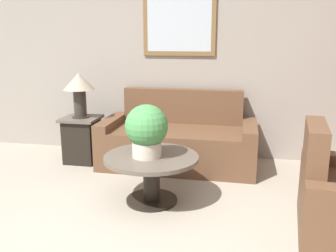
{
  "coord_description": "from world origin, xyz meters",
  "views": [
    {
      "loc": [
        1.02,
        -2.25,
        1.68
      ],
      "look_at": [
        0.19,
        1.91,
        0.65
      ],
      "focal_mm": 40.0,
      "sensor_mm": 36.0,
      "label": 1
    }
  ],
  "objects_px": {
    "side_table": "(82,139)",
    "table_lamp": "(79,87)",
    "coffee_table": "(151,169)",
    "potted_plant_on_table": "(147,129)",
    "couch_main": "(178,142)"
  },
  "relations": [
    {
      "from": "side_table",
      "to": "table_lamp",
      "type": "height_order",
      "value": "table_lamp"
    },
    {
      "from": "coffee_table",
      "to": "potted_plant_on_table",
      "type": "relative_size",
      "value": 1.81
    },
    {
      "from": "coffee_table",
      "to": "side_table",
      "type": "xyz_separation_m",
      "value": [
        -1.23,
        1.06,
        -0.04
      ]
    },
    {
      "from": "coffee_table",
      "to": "potted_plant_on_table",
      "type": "distance_m",
      "value": 0.42
    },
    {
      "from": "table_lamp",
      "to": "potted_plant_on_table",
      "type": "distance_m",
      "value": 1.63
    },
    {
      "from": "couch_main",
      "to": "coffee_table",
      "type": "height_order",
      "value": "couch_main"
    },
    {
      "from": "couch_main",
      "to": "table_lamp",
      "type": "bearing_deg",
      "value": -174.74
    },
    {
      "from": "couch_main",
      "to": "table_lamp",
      "type": "height_order",
      "value": "table_lamp"
    },
    {
      "from": "side_table",
      "to": "table_lamp",
      "type": "bearing_deg",
      "value": 0.0
    },
    {
      "from": "table_lamp",
      "to": "side_table",
      "type": "bearing_deg",
      "value": 0.0
    },
    {
      "from": "coffee_table",
      "to": "table_lamp",
      "type": "bearing_deg",
      "value": 139.31
    },
    {
      "from": "side_table",
      "to": "table_lamp",
      "type": "distance_m",
      "value": 0.71
    },
    {
      "from": "side_table",
      "to": "table_lamp",
      "type": "relative_size",
      "value": 1.04
    },
    {
      "from": "couch_main",
      "to": "side_table",
      "type": "distance_m",
      "value": 1.31
    },
    {
      "from": "table_lamp",
      "to": "potted_plant_on_table",
      "type": "bearing_deg",
      "value": -42.41
    }
  ]
}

